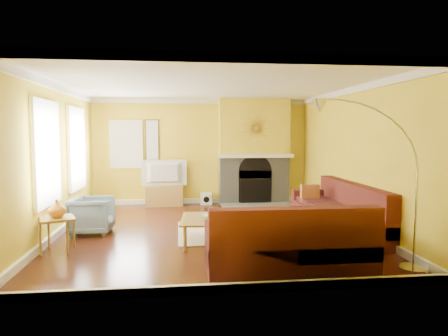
{
  "coord_description": "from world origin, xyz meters",
  "views": [
    {
      "loc": [
        -0.57,
        -7.34,
        1.82
      ],
      "look_at": [
        0.3,
        0.4,
        1.14
      ],
      "focal_mm": 32.0,
      "sensor_mm": 36.0,
      "label": 1
    }
  ],
  "objects": [
    {
      "name": "ceiling",
      "position": [
        0.0,
        0.0,
        2.71
      ],
      "size": [
        5.5,
        6.0,
        0.02
      ],
      "primitive_type": "cube",
      "color": "white",
      "rests_on": "ground"
    },
    {
      "name": "wall_back",
      "position": [
        0.0,
        3.01,
        1.35
      ],
      "size": [
        5.5,
        0.02,
        2.7
      ],
      "primitive_type": "cube",
      "color": "yellow",
      "rests_on": "ground"
    },
    {
      "name": "hearth",
      "position": [
        1.35,
        2.25,
        0.03
      ],
      "size": [
        1.8,
        0.7,
        0.06
      ],
      "primitive_type": "cube",
      "color": "gray",
      "rests_on": "floor"
    },
    {
      "name": "baseboard",
      "position": [
        0.0,
        0.0,
        0.06
      ],
      "size": [
        5.5,
        6.0,
        0.12
      ],
      "primitive_type": null,
      "color": "white",
      "rests_on": "floor"
    },
    {
      "name": "coffee_table",
      "position": [
        -0.01,
        -0.8,
        0.21
      ],
      "size": [
        1.14,
        1.14,
        0.42
      ],
      "primitive_type": null,
      "rotation": [
        0.0,
        0.0,
        -0.08
      ],
      "color": "white",
      "rests_on": "floor"
    },
    {
      "name": "armchair",
      "position": [
        -2.15,
        0.02,
        0.33
      ],
      "size": [
        0.75,
        0.73,
        0.67
      ],
      "primitive_type": "imported",
      "rotation": [
        0.0,
        0.0,
        1.55
      ],
      "color": "slate",
      "rests_on": "floor"
    },
    {
      "name": "floor",
      "position": [
        0.0,
        0.0,
        -0.01
      ],
      "size": [
        5.5,
        6.0,
        0.02
      ],
      "primitive_type": "cube",
      "color": "#4F2010",
      "rests_on": "ground"
    },
    {
      "name": "wall_left",
      "position": [
        -2.76,
        0.0,
        1.35
      ],
      "size": [
        0.02,
        6.0,
        2.7
      ],
      "primitive_type": "cube",
      "color": "yellow",
      "rests_on": "ground"
    },
    {
      "name": "side_table",
      "position": [
        -2.45,
        -1.06,
        0.27
      ],
      "size": [
        0.62,
        0.62,
        0.53
      ],
      "primitive_type": null,
      "rotation": [
        0.0,
        0.0,
        0.36
      ],
      "color": "olive",
      "rests_on": "floor"
    },
    {
      "name": "window_left_far",
      "position": [
        -2.72,
        -0.6,
        1.5
      ],
      "size": [
        0.06,
        1.22,
        1.72
      ],
      "primitive_type": "cube",
      "color": "white",
      "rests_on": "wall_left"
    },
    {
      "name": "fireplace",
      "position": [
        1.35,
        2.8,
        1.35
      ],
      "size": [
        1.8,
        0.4,
        2.7
      ],
      "primitive_type": null,
      "color": "gray",
      "rests_on": "floor"
    },
    {
      "name": "sunburst",
      "position": [
        1.35,
        2.57,
        1.95
      ],
      "size": [
        0.7,
        0.04,
        0.7
      ],
      "primitive_type": null,
      "color": "olive",
      "rests_on": "fireplace"
    },
    {
      "name": "arc_lamp",
      "position": [
        1.89,
        -2.52,
        1.12
      ],
      "size": [
        1.42,
        0.36,
        2.24
      ],
      "primitive_type": null,
      "color": "silver",
      "rests_on": "floor"
    },
    {
      "name": "window_back",
      "position": [
        -1.9,
        2.96,
        1.55
      ],
      "size": [
        0.82,
        0.06,
        1.22
      ],
      "primitive_type": "cube",
      "color": "white",
      "rests_on": "wall_back"
    },
    {
      "name": "vase",
      "position": [
        -2.45,
        -1.06,
        0.67
      ],
      "size": [
        0.29,
        0.29,
        0.28
      ],
      "primitive_type": "imported",
      "rotation": [
        0.0,
        0.0,
        -0.09
      ],
      "color": "orange",
      "rests_on": "side_table"
    },
    {
      "name": "sectional_sofa",
      "position": [
        1.26,
        -0.83,
        0.45
      ],
      "size": [
        2.97,
        3.74,
        0.9
      ],
      "primitive_type": null,
      "color": "#581F1C",
      "rests_on": "floor"
    },
    {
      "name": "tv",
      "position": [
        -0.95,
        2.7,
        0.83
      ],
      "size": [
        1.13,
        0.19,
        0.65
      ],
      "primitive_type": "imported",
      "rotation": [
        0.0,
        0.0,
        3.17
      ],
      "color": "black",
      "rests_on": "media_console"
    },
    {
      "name": "wall_art",
      "position": [
        -1.25,
        2.97,
        1.6
      ],
      "size": [
        0.34,
        0.04,
        1.14
      ],
      "primitive_type": "cube",
      "color": "white",
      "rests_on": "wall_back"
    },
    {
      "name": "book",
      "position": [
        -0.17,
        -0.7,
        0.43
      ],
      "size": [
        0.22,
        0.27,
        0.02
      ],
      "primitive_type": "imported",
      "rotation": [
        0.0,
        0.0,
        0.21
      ],
      "color": "white",
      "rests_on": "coffee_table"
    },
    {
      "name": "subwoofer",
      "position": [
        0.11,
        2.81,
        0.14
      ],
      "size": [
        0.29,
        0.29,
        0.29
      ],
      "primitive_type": "cube",
      "color": "white",
      "rests_on": "floor"
    },
    {
      "name": "wall_front",
      "position": [
        0.0,
        -3.01,
        1.35
      ],
      "size": [
        5.5,
        0.02,
        2.7
      ],
      "primitive_type": "cube",
      "color": "yellow",
      "rests_on": "ground"
    },
    {
      "name": "crown_molding",
      "position": [
        0.0,
        0.0,
        2.64
      ],
      "size": [
        5.5,
        6.0,
        0.12
      ],
      "primitive_type": null,
      "color": "white",
      "rests_on": "ceiling"
    },
    {
      "name": "media_console",
      "position": [
        -0.95,
        2.7,
        0.25
      ],
      "size": [
        0.92,
        0.41,
        0.5
      ],
      "primitive_type": "cube",
      "color": "olive",
      "rests_on": "floor"
    },
    {
      "name": "rug",
      "position": [
        0.6,
        -0.15,
        0.01
      ],
      "size": [
        2.4,
        1.8,
        0.02
      ],
      "primitive_type": "cube",
      "color": "beige",
      "rests_on": "floor"
    },
    {
      "name": "mantel",
      "position": [
        1.35,
        2.56,
        1.25
      ],
      "size": [
        1.92,
        0.22,
        0.08
      ],
      "primitive_type": "cube",
      "color": "white",
      "rests_on": "fireplace"
    },
    {
      "name": "wall_right",
      "position": [
        2.76,
        0.0,
        1.35
      ],
      "size": [
        0.02,
        6.0,
        2.7
      ],
      "primitive_type": "cube",
      "color": "yellow",
      "rests_on": "ground"
    },
    {
      "name": "window_left_near",
      "position": [
        -2.72,
        1.3,
        1.5
      ],
      "size": [
        0.06,
        1.22,
        1.72
      ],
      "primitive_type": "cube",
      "color": "white",
      "rests_on": "wall_left"
    }
  ]
}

